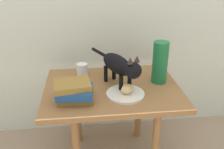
{
  "coord_description": "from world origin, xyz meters",
  "views": [
    {
      "loc": [
        -0.15,
        -1.28,
        1.23
      ],
      "look_at": [
        0.0,
        0.0,
        0.63
      ],
      "focal_mm": 39.79,
      "sensor_mm": 36.0,
      "label": 1
    }
  ],
  "objects_px": {
    "bread_roll": "(127,89)",
    "candle_jar": "(82,71)",
    "cat": "(120,66)",
    "green_vase": "(160,62)",
    "book_stack": "(75,91)",
    "side_table": "(112,98)",
    "plate": "(125,94)"
  },
  "relations": [
    {
      "from": "cat",
      "to": "candle_jar",
      "type": "bearing_deg",
      "value": 142.36
    },
    {
      "from": "side_table",
      "to": "green_vase",
      "type": "relative_size",
      "value": 3.12
    },
    {
      "from": "cat",
      "to": "book_stack",
      "type": "xyz_separation_m",
      "value": [
        -0.26,
        -0.13,
        -0.08
      ]
    },
    {
      "from": "book_stack",
      "to": "side_table",
      "type": "bearing_deg",
      "value": 31.39
    },
    {
      "from": "side_table",
      "to": "green_vase",
      "type": "distance_m",
      "value": 0.36
    },
    {
      "from": "side_table",
      "to": "plate",
      "type": "bearing_deg",
      "value": -59.16
    },
    {
      "from": "cat",
      "to": "book_stack",
      "type": "height_order",
      "value": "cat"
    },
    {
      "from": "side_table",
      "to": "bread_roll",
      "type": "xyz_separation_m",
      "value": [
        0.07,
        -0.11,
        0.12
      ]
    },
    {
      "from": "green_vase",
      "to": "candle_jar",
      "type": "relative_size",
      "value": 2.97
    },
    {
      "from": "bread_roll",
      "to": "candle_jar",
      "type": "xyz_separation_m",
      "value": [
        -0.24,
        0.27,
        -0.0
      ]
    },
    {
      "from": "book_stack",
      "to": "candle_jar",
      "type": "height_order",
      "value": "book_stack"
    },
    {
      "from": "side_table",
      "to": "plate",
      "type": "relative_size",
      "value": 3.74
    },
    {
      "from": "cat",
      "to": "candle_jar",
      "type": "distance_m",
      "value": 0.29
    },
    {
      "from": "plate",
      "to": "book_stack",
      "type": "distance_m",
      "value": 0.28
    },
    {
      "from": "side_table",
      "to": "candle_jar",
      "type": "distance_m",
      "value": 0.26
    },
    {
      "from": "bread_roll",
      "to": "green_vase",
      "type": "height_order",
      "value": "green_vase"
    },
    {
      "from": "cat",
      "to": "bread_roll",
      "type": "bearing_deg",
      "value": -76.19
    },
    {
      "from": "green_vase",
      "to": "candle_jar",
      "type": "distance_m",
      "value": 0.49
    },
    {
      "from": "side_table",
      "to": "bread_roll",
      "type": "distance_m",
      "value": 0.17
    },
    {
      "from": "bread_roll",
      "to": "book_stack",
      "type": "relative_size",
      "value": 0.38
    },
    {
      "from": "cat",
      "to": "green_vase",
      "type": "height_order",
      "value": "green_vase"
    },
    {
      "from": "candle_jar",
      "to": "book_stack",
      "type": "bearing_deg",
      "value": -97.86
    },
    {
      "from": "bread_roll",
      "to": "cat",
      "type": "distance_m",
      "value": 0.15
    },
    {
      "from": "side_table",
      "to": "cat",
      "type": "bearing_deg",
      "value": 0.12
    },
    {
      "from": "bread_roll",
      "to": "green_vase",
      "type": "relative_size",
      "value": 0.32
    },
    {
      "from": "bread_roll",
      "to": "cat",
      "type": "relative_size",
      "value": 0.18
    },
    {
      "from": "side_table",
      "to": "bread_roll",
      "type": "relative_size",
      "value": 9.83
    },
    {
      "from": "bread_roll",
      "to": "candle_jar",
      "type": "relative_size",
      "value": 0.94
    },
    {
      "from": "book_stack",
      "to": "green_vase",
      "type": "xyz_separation_m",
      "value": [
        0.5,
        0.17,
        0.07
      ]
    },
    {
      "from": "book_stack",
      "to": "bread_roll",
      "type": "bearing_deg",
      "value": 4.35
    },
    {
      "from": "bread_roll",
      "to": "plate",
      "type": "bearing_deg",
      "value": 161.0
    },
    {
      "from": "cat",
      "to": "book_stack",
      "type": "relative_size",
      "value": 2.05
    }
  ]
}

